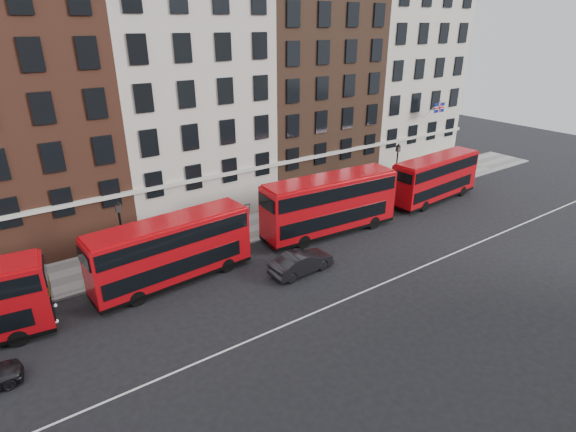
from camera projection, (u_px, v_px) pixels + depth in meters
ground at (307, 292)px, 28.36m from camera, size 120.00×120.00×0.00m
pavement at (229, 233)px, 36.26m from camera, size 80.00×5.00×0.15m
kerb at (244, 244)px, 34.37m from camera, size 80.00×0.30×0.16m
road_centre_line at (327, 307)px, 26.84m from camera, size 70.00×0.12×0.01m
building_terrace at (178, 93)px, 37.67m from camera, size 64.00×11.95×22.00m
bus_b at (171, 250)px, 28.63m from camera, size 10.63×3.34×4.40m
bus_c at (330, 204)px, 35.39m from camera, size 11.51×3.49×4.77m
bus_d at (435, 177)px, 42.21m from camera, size 10.44×3.27×4.32m
car_front at (301, 262)px, 30.36m from camera, size 4.71×1.87×1.52m
lamp_post_left at (122, 235)px, 28.88m from camera, size 0.44×0.44×5.33m
lamp_post_right at (396, 169)px, 42.20m from camera, size 0.44×0.44×5.33m
traffic_light at (432, 165)px, 45.60m from camera, size 0.25×0.45×3.27m
iron_railings at (216, 217)px, 37.70m from camera, size 6.60×0.06×1.00m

